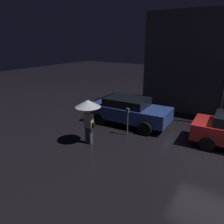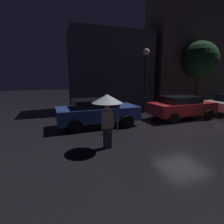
{
  "view_description": "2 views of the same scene",
  "coord_description": "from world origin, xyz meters",
  "px_view_note": "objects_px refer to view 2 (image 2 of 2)",
  "views": [
    {
      "loc": [
        0.71,
        -8.36,
        4.35
      ],
      "look_at": [
        -4.57,
        0.0,
        1.07
      ],
      "focal_mm": 35.0,
      "sensor_mm": 36.0,
      "label": 1
    },
    {
      "loc": [
        -6.61,
        -7.32,
        2.58
      ],
      "look_at": [
        -4.14,
        -0.1,
        1.04
      ],
      "focal_mm": 28.0,
      "sensor_mm": 36.0,
      "label": 2
    }
  ],
  "objects_px": {
    "parking_meter": "(117,115)",
    "street_lamp_near": "(146,68)",
    "pedestrian_with_umbrella": "(107,105)",
    "parked_car_blue": "(97,112)",
    "parked_car_red": "(182,107)"
  },
  "relations": [
    {
      "from": "street_lamp_near",
      "to": "parked_car_blue",
      "type": "bearing_deg",
      "value": -150.68
    },
    {
      "from": "parked_car_blue",
      "to": "parked_car_red",
      "type": "relative_size",
      "value": 1.04
    },
    {
      "from": "parked_car_blue",
      "to": "street_lamp_near",
      "type": "distance_m",
      "value": 5.31
    },
    {
      "from": "pedestrian_with_umbrella",
      "to": "parking_meter",
      "type": "height_order",
      "value": "pedestrian_with_umbrella"
    },
    {
      "from": "parking_meter",
      "to": "parked_car_blue",
      "type": "bearing_deg",
      "value": 115.03
    },
    {
      "from": "parked_car_blue",
      "to": "parking_meter",
      "type": "distance_m",
      "value": 1.5
    },
    {
      "from": "street_lamp_near",
      "to": "parked_car_red",
      "type": "bearing_deg",
      "value": -62.46
    },
    {
      "from": "pedestrian_with_umbrella",
      "to": "street_lamp_near",
      "type": "relative_size",
      "value": 0.44
    },
    {
      "from": "parked_car_red",
      "to": "street_lamp_near",
      "type": "xyz_separation_m",
      "value": [
        -1.26,
        2.41,
        2.45
      ]
    },
    {
      "from": "parking_meter",
      "to": "street_lamp_near",
      "type": "bearing_deg",
      "value": 46.53
    },
    {
      "from": "parked_car_red",
      "to": "parking_meter",
      "type": "bearing_deg",
      "value": -167.33
    },
    {
      "from": "street_lamp_near",
      "to": "pedestrian_with_umbrella",
      "type": "bearing_deg",
      "value": -130.16
    },
    {
      "from": "parked_car_blue",
      "to": "pedestrian_with_umbrella",
      "type": "xyz_separation_m",
      "value": [
        -0.37,
        -3.01,
        0.84
      ]
    },
    {
      "from": "parking_meter",
      "to": "pedestrian_with_umbrella",
      "type": "bearing_deg",
      "value": -121.46
    },
    {
      "from": "pedestrian_with_umbrella",
      "to": "parked_car_blue",
      "type": "bearing_deg",
      "value": 83.22
    }
  ]
}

